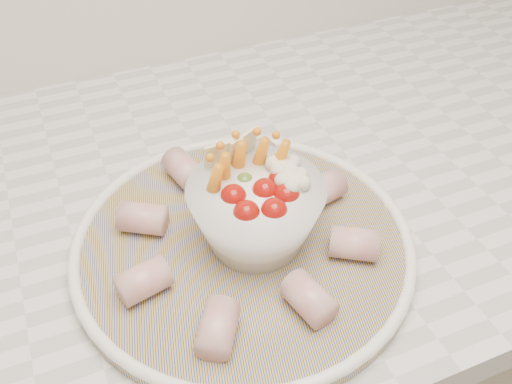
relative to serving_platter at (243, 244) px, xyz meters
name	(u,v)px	position (x,y,z in m)	size (l,w,h in m)	color
serving_platter	(243,244)	(0.00, 0.00, 0.00)	(0.42, 0.42, 0.02)	navy
veggie_bowl	(257,210)	(0.01, 0.00, 0.04)	(0.13, 0.13, 0.11)	white
cured_meat_rolls	(242,230)	(0.00, 0.00, 0.02)	(0.26, 0.27, 0.03)	#B75356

